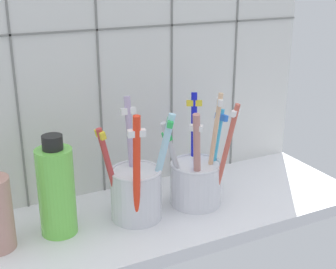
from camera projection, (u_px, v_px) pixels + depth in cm
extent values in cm
cube|color=silver|center=(167.00, 215.00, 75.62)|extent=(64.00, 22.00, 2.00)
cube|color=silver|center=(134.00, 67.00, 78.46)|extent=(64.00, 2.00, 45.00)
cube|color=gray|center=(15.00, 80.00, 69.37)|extent=(0.30, 0.20, 45.00)
cube|color=gray|center=(99.00, 72.00, 74.81)|extent=(0.30, 0.20, 45.00)
cube|color=gray|center=(172.00, 64.00, 80.26)|extent=(0.30, 0.20, 45.00)
cube|color=gray|center=(235.00, 58.00, 85.70)|extent=(0.30, 0.20, 45.00)
cube|color=gray|center=(136.00, 27.00, 75.36)|extent=(64.00, 0.20, 0.30)
cylinder|color=silver|center=(137.00, 195.00, 71.50)|extent=(7.65, 7.65, 7.71)
torus|color=silver|center=(137.00, 171.00, 70.20)|extent=(7.77, 7.77, 0.50)
cylinder|color=#B8A3CD|center=(131.00, 156.00, 71.71)|extent=(1.05, 3.39, 17.94)
cube|color=white|center=(128.00, 111.00, 70.18)|extent=(2.30, 0.95, 1.06)
cylinder|color=#BC3A3A|center=(112.00, 176.00, 68.61)|extent=(4.15, 1.29, 14.91)
cube|color=yellow|center=(101.00, 135.00, 65.75)|extent=(1.15, 2.16, 1.22)
cylinder|color=#F8351B|center=(137.00, 173.00, 66.35)|extent=(1.59, 3.03, 17.38)
cube|color=white|center=(137.00, 133.00, 63.71)|extent=(2.57, 1.45, 1.05)
cylinder|color=#AADEF4|center=(160.00, 166.00, 70.29)|extent=(4.75, 2.90, 16.24)
cube|color=green|center=(170.00, 123.00, 68.09)|extent=(1.90, 2.66, 1.06)
cylinder|color=silver|center=(197.00, 184.00, 76.04)|extent=(8.18, 8.18, 6.79)
torus|color=silver|center=(197.00, 165.00, 74.90)|extent=(8.27, 8.27, 0.50)
cylinder|color=#141CC7|center=(194.00, 144.00, 78.08)|extent=(2.59, 3.93, 16.76)
cube|color=yellow|center=(194.00, 103.00, 76.91)|extent=(2.66, 1.96, 1.08)
cylinder|color=tan|center=(197.00, 162.00, 72.12)|extent=(3.27, 3.50, 15.95)
cube|color=white|center=(197.00, 128.00, 69.36)|extent=(2.00, 1.91, 0.98)
cylinder|color=#CE5C4C|center=(225.00, 157.00, 72.33)|extent=(2.81, 4.04, 17.20)
cube|color=white|center=(235.00, 113.00, 69.18)|extent=(2.24, 1.76, 0.97)
cylinder|color=beige|center=(213.00, 149.00, 74.37)|extent=(2.81, 1.62, 17.88)
cube|color=white|center=(220.00, 102.00, 71.93)|extent=(1.32, 2.02, 1.09)
cylinder|color=silver|center=(176.00, 164.00, 73.42)|extent=(5.41, 1.40, 14.37)
cube|color=green|center=(168.00, 137.00, 71.07)|extent=(1.04, 2.05, 0.97)
cylinder|color=#41B8EC|center=(214.00, 154.00, 76.46)|extent=(3.34, 1.30, 14.80)
cube|color=blue|center=(220.00, 116.00, 74.96)|extent=(1.25, 2.42, 1.07)
cylinder|color=#73D850|center=(57.00, 192.00, 66.91)|extent=(5.16, 5.16, 12.75)
cylinder|color=black|center=(52.00, 142.00, 64.42)|extent=(2.84, 2.84, 2.00)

